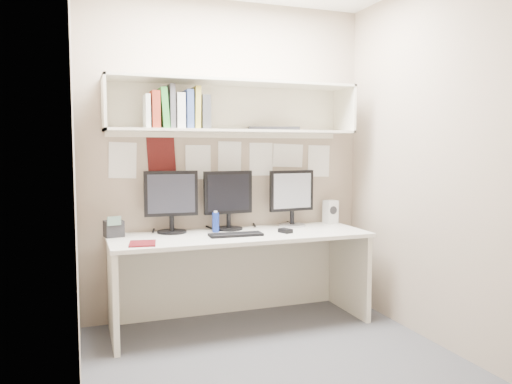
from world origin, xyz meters
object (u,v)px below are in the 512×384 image
object	(u,v)px
maroon_notebook	(143,243)
desk_phone	(114,228)
monitor_center	(228,198)
keyboard	(236,235)
speaker	(330,212)
desk	(240,279)
monitor_right	(292,196)
monitor_left	(171,199)

from	to	relation	value
maroon_notebook	desk_phone	distance (m)	0.41
monitor_center	desk_phone	bearing A→B (deg)	177.77
monitor_center	keyboard	world-z (taller)	monitor_center
monitor_center	keyboard	size ratio (longest dim) A/B	1.18
maroon_notebook	speaker	bearing A→B (deg)	23.20
keyboard	speaker	size ratio (longest dim) A/B	1.98
desk	monitor_right	distance (m)	0.85
keyboard	desk_phone	xyz separation A→B (m)	(-0.87, 0.27, 0.05)
monitor_left	keyboard	size ratio (longest dim) A/B	1.20
monitor_right	maroon_notebook	size ratio (longest dim) A/B	2.19
monitor_right	maroon_notebook	world-z (taller)	monitor_right
monitor_right	speaker	world-z (taller)	monitor_right
monitor_left	keyboard	xyz separation A→B (m)	(0.43, -0.31, -0.25)
keyboard	maroon_notebook	distance (m)	0.72
monitor_center	desk_phone	distance (m)	0.93
monitor_left	desk	bearing A→B (deg)	-19.74
speaker	desk_phone	distance (m)	1.86
monitor_right	keyboard	distance (m)	0.72
maroon_notebook	desk_phone	bearing A→B (deg)	122.98
keyboard	maroon_notebook	world-z (taller)	keyboard
desk	monitor_left	size ratio (longest dim) A/B	4.10
speaker	monitor_left	bearing A→B (deg)	172.87
maroon_notebook	desk_phone	size ratio (longest dim) A/B	1.34
monitor_right	keyboard	xyz separation A→B (m)	(-0.60, -0.31, -0.25)
monitor_left	desk_phone	distance (m)	0.49
desk_phone	maroon_notebook	bearing A→B (deg)	-77.41
monitor_right	desk_phone	world-z (taller)	monitor_right
desk	desk_phone	size ratio (longest dim) A/B	12.32
maroon_notebook	monitor_center	bearing A→B (deg)	38.04
speaker	maroon_notebook	distance (m)	1.75
speaker	monitor_right	bearing A→B (deg)	174.48
speaker	maroon_notebook	bearing A→B (deg)	-173.54
desk	monitor_left	distance (m)	0.83
monitor_center	maroon_notebook	distance (m)	0.89
keyboard	desk_phone	distance (m)	0.92
monitor_center	desk_phone	size ratio (longest dim) A/B	2.95
desk	monitor_right	bearing A→B (deg)	22.33
monitor_center	speaker	bearing A→B (deg)	-3.92
monitor_right	speaker	size ratio (longest dim) A/B	2.33
monitor_center	desk_phone	world-z (taller)	monitor_center
monitor_center	monitor_right	distance (m)	0.57
desk	maroon_notebook	xyz separation A→B (m)	(-0.77, -0.19, 0.37)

